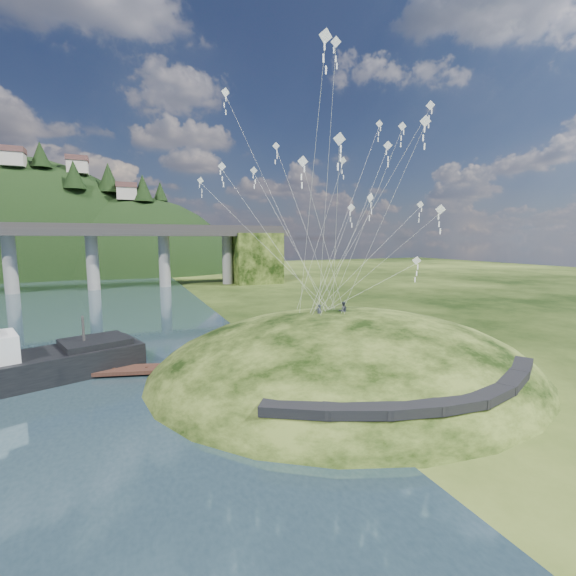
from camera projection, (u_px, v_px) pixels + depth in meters
name	position (u px, v px, depth m)	size (l,w,h in m)	color
ground	(271.00, 388.00, 30.05)	(320.00, 320.00, 0.00)	black
grass_hill	(345.00, 383.00, 35.19)	(36.00, 32.00, 13.00)	black
footpath	(439.00, 394.00, 23.82)	(22.29, 5.84, 0.83)	black
bridge	(40.00, 248.00, 82.32)	(160.00, 11.00, 15.00)	#2D2B2B
far_ridge	(14.00, 297.00, 125.31)	(153.00, 70.00, 94.50)	black
work_barge	(7.00, 367.00, 30.02)	(19.85, 10.99, 6.71)	black
wooden_dock	(147.00, 369.00, 33.30)	(12.79, 5.26, 0.91)	#331B15
kite_flyers	(337.00, 302.00, 35.18)	(3.18, 0.81, 1.82)	#262B33
kite_swarm	(346.00, 156.00, 33.41)	(19.94, 16.97, 19.03)	silver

